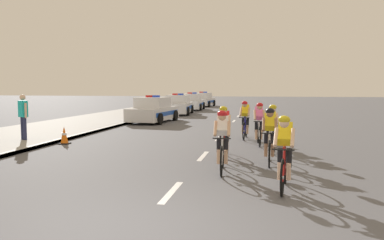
{
  "coord_description": "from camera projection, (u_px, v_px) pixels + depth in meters",
  "views": [
    {
      "loc": [
        1.76,
        -4.82,
        2.07
      ],
      "look_at": [
        -0.31,
        6.11,
        1.1
      ],
      "focal_mm": 35.37,
      "sensor_mm": 36.0,
      "label": 1
    }
  ],
  "objects": [
    {
      "name": "cyclist_seventh",
      "position": [
        259.0,
        123.0,
        13.47
      ],
      "size": [
        0.44,
        1.72,
        1.56
      ],
      "color": "black",
      "rests_on": "ground"
    },
    {
      "name": "kerb_edge",
      "position": [
        118.0,
        125.0,
        19.99
      ],
      "size": [
        0.16,
        60.0,
        0.13
      ],
      "primitive_type": "cube",
      "color": "#9E9E99",
      "rests_on": "ground"
    },
    {
      "name": "lane_markings_centre",
      "position": [
        224.0,
        133.0,
        17.24
      ],
      "size": [
        0.14,
        29.6,
        0.01
      ],
      "color": "white",
      "rests_on": "ground"
    },
    {
      "name": "police_car_nearest",
      "position": [
        153.0,
        111.0,
        22.36
      ],
      "size": [
        2.28,
        4.54,
        1.59
      ],
      "color": "silver",
      "rests_on": "ground"
    },
    {
      "name": "cyclist_fourth",
      "position": [
        224.0,
        131.0,
        11.11
      ],
      "size": [
        0.42,
        1.72,
        1.56
      ],
      "color": "black",
      "rests_on": "ground"
    },
    {
      "name": "police_car_third",
      "position": [
        192.0,
        102.0,
        34.49
      ],
      "size": [
        2.17,
        4.49,
        1.59
      ],
      "color": "silver",
      "rests_on": "ground"
    },
    {
      "name": "cyclist_sixth",
      "position": [
        245.0,
        119.0,
        15.14
      ],
      "size": [
        0.43,
        1.72,
        1.56
      ],
      "color": "black",
      "rests_on": "ground"
    },
    {
      "name": "traffic_cone_mid",
      "position": [
        64.0,
        135.0,
        13.77
      ],
      "size": [
        0.36,
        0.36,
        0.64
      ],
      "color": "black",
      "rests_on": "ground"
    },
    {
      "name": "ground_plane",
      "position": [
        132.0,
        237.0,
        5.22
      ],
      "size": [
        160.0,
        160.0,
        0.0
      ],
      "primitive_type": "plane",
      "color": "#56565B"
    },
    {
      "name": "police_car_furthest",
      "position": [
        203.0,
        100.0,
        40.9
      ],
      "size": [
        2.23,
        4.51,
        1.59
      ],
      "color": "silver",
      "rests_on": "ground"
    },
    {
      "name": "cyclist_fifth",
      "position": [
        271.0,
        127.0,
        12.03
      ],
      "size": [
        0.45,
        1.72,
        1.56
      ],
      "color": "black",
      "rests_on": "ground"
    },
    {
      "name": "cyclist_second",
      "position": [
        222.0,
        140.0,
        9.14
      ],
      "size": [
        0.44,
        1.72,
        1.56
      ],
      "color": "black",
      "rests_on": "ground"
    },
    {
      "name": "cyclist_third",
      "position": [
        269.0,
        135.0,
        10.12
      ],
      "size": [
        0.42,
        1.72,
        1.56
      ],
      "color": "black",
      "rests_on": "ground"
    },
    {
      "name": "spectator_closest",
      "position": [
        23.0,
        114.0,
        13.96
      ],
      "size": [
        0.49,
        0.38,
        1.68
      ],
      "color": "#23284C",
      "rests_on": "sidewalk_slab"
    },
    {
      "name": "sidewalk_slab",
      "position": [
        76.0,
        124.0,
        20.44
      ],
      "size": [
        5.08,
        60.0,
        0.12
      ],
      "primitive_type": "cube",
      "color": "gray",
      "rests_on": "ground"
    },
    {
      "name": "cyclist_lead",
      "position": [
        284.0,
        151.0,
        7.55
      ],
      "size": [
        0.45,
        1.72,
        1.56
      ],
      "color": "black",
      "rests_on": "ground"
    },
    {
      "name": "police_car_second",
      "position": [
        178.0,
        105.0,
        28.82
      ],
      "size": [
        2.25,
        4.52,
        1.59
      ],
      "color": "silver",
      "rests_on": "ground"
    }
  ]
}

